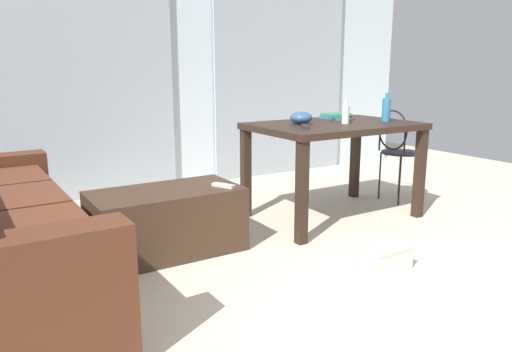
{
  "coord_description": "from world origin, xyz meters",
  "views": [
    {
      "loc": [
        -2.13,
        -1.43,
        1.23
      ],
      "look_at": [
        -0.27,
        1.58,
        0.43
      ],
      "focal_mm": 34.26,
      "sensor_mm": 36.0,
      "label": 1
    }
  ],
  "objects_px": {
    "bottle_near": "(346,114)",
    "tv_remote_primary": "(223,185)",
    "book_stack": "(336,116)",
    "coffee_table": "(167,221)",
    "craft_table": "(334,136)",
    "bowl": "(301,118)",
    "tv_remote_on_table": "(305,127)",
    "bottle_far": "(386,109)",
    "wire_chair": "(397,145)",
    "shoebox": "(385,257)"
  },
  "relations": [
    {
      "from": "craft_table",
      "to": "bottle_far",
      "type": "xyz_separation_m",
      "value": [
        0.45,
        -0.12,
        0.2
      ]
    },
    {
      "from": "bowl",
      "to": "tv_remote_primary",
      "type": "distance_m",
      "value": 0.97
    },
    {
      "from": "tv_remote_on_table",
      "to": "book_stack",
      "type": "bearing_deg",
      "value": 59.48
    },
    {
      "from": "coffee_table",
      "to": "tv_remote_on_table",
      "type": "height_order",
      "value": "tv_remote_on_table"
    },
    {
      "from": "book_stack",
      "to": "coffee_table",
      "type": "bearing_deg",
      "value": -170.58
    },
    {
      "from": "wire_chair",
      "to": "tv_remote_primary",
      "type": "xyz_separation_m",
      "value": [
        -1.92,
        -0.23,
        -0.09
      ]
    },
    {
      "from": "wire_chair",
      "to": "book_stack",
      "type": "height_order",
      "value": "wire_chair"
    },
    {
      "from": "bowl",
      "to": "shoebox",
      "type": "distance_m",
      "value": 1.35
    },
    {
      "from": "shoebox",
      "to": "wire_chair",
      "type": "bearing_deg",
      "value": 40.88
    },
    {
      "from": "coffee_table",
      "to": "tv_remote_primary",
      "type": "distance_m",
      "value": 0.45
    },
    {
      "from": "coffee_table",
      "to": "bottle_far",
      "type": "bearing_deg",
      "value": -2.54
    },
    {
      "from": "bottle_far",
      "to": "tv_remote_on_table",
      "type": "xyz_separation_m",
      "value": [
        -0.84,
        -0.0,
        -0.09
      ]
    },
    {
      "from": "bottle_near",
      "to": "tv_remote_primary",
      "type": "xyz_separation_m",
      "value": [
        -1.15,
        -0.09,
        -0.42
      ]
    },
    {
      "from": "coffee_table",
      "to": "bottle_near",
      "type": "bearing_deg",
      "value": -1.47
    },
    {
      "from": "book_stack",
      "to": "shoebox",
      "type": "xyz_separation_m",
      "value": [
        -0.66,
        -1.26,
        -0.73
      ]
    },
    {
      "from": "craft_table",
      "to": "bottle_near",
      "type": "xyz_separation_m",
      "value": [
        0.04,
        -0.08,
        0.18
      ]
    },
    {
      "from": "coffee_table",
      "to": "craft_table",
      "type": "bearing_deg",
      "value": 1.54
    },
    {
      "from": "book_stack",
      "to": "tv_remote_on_table",
      "type": "xyz_separation_m",
      "value": [
        -0.62,
        -0.37,
        -0.01
      ]
    },
    {
      "from": "book_stack",
      "to": "shoebox",
      "type": "distance_m",
      "value": 1.59
    },
    {
      "from": "bowl",
      "to": "tv_remote_on_table",
      "type": "xyz_separation_m",
      "value": [
        -0.13,
        -0.23,
        -0.04
      ]
    },
    {
      "from": "bottle_near",
      "to": "tv_remote_primary",
      "type": "bearing_deg",
      "value": -175.42
    },
    {
      "from": "bowl",
      "to": "wire_chair",
      "type": "bearing_deg",
      "value": -1.8
    },
    {
      "from": "bottle_near",
      "to": "book_stack",
      "type": "xyz_separation_m",
      "value": [
        0.18,
        0.32,
        -0.05
      ]
    },
    {
      "from": "coffee_table",
      "to": "bottle_far",
      "type": "xyz_separation_m",
      "value": [
        1.92,
        -0.08,
        0.66
      ]
    },
    {
      "from": "bowl",
      "to": "craft_table",
      "type": "bearing_deg",
      "value": -20.34
    },
    {
      "from": "bottle_near",
      "to": "bottle_far",
      "type": "relative_size",
      "value": 0.82
    },
    {
      "from": "craft_table",
      "to": "bowl",
      "type": "height_order",
      "value": "bowl"
    },
    {
      "from": "bottle_near",
      "to": "bowl",
      "type": "relative_size",
      "value": 1.08
    },
    {
      "from": "coffee_table",
      "to": "tv_remote_primary",
      "type": "height_order",
      "value": "tv_remote_primary"
    },
    {
      "from": "coffee_table",
      "to": "tv_remote_on_table",
      "type": "bearing_deg",
      "value": -4.72
    },
    {
      "from": "craft_table",
      "to": "tv_remote_primary",
      "type": "distance_m",
      "value": 1.14
    },
    {
      "from": "bottle_near",
      "to": "book_stack",
      "type": "relative_size",
      "value": 0.64
    },
    {
      "from": "coffee_table",
      "to": "tv_remote_primary",
      "type": "xyz_separation_m",
      "value": [
        0.36,
        -0.13,
        0.23
      ]
    },
    {
      "from": "book_stack",
      "to": "tv_remote_primary",
      "type": "relative_size",
      "value": 1.76
    },
    {
      "from": "shoebox",
      "to": "tv_remote_primary",
      "type": "bearing_deg",
      "value": 128.63
    },
    {
      "from": "tv_remote_primary",
      "to": "wire_chair",
      "type": "bearing_deg",
      "value": -17.91
    },
    {
      "from": "craft_table",
      "to": "tv_remote_on_table",
      "type": "relative_size",
      "value": 7.42
    },
    {
      "from": "tv_remote_on_table",
      "to": "tv_remote_primary",
      "type": "relative_size",
      "value": 1.05
    },
    {
      "from": "coffee_table",
      "to": "bottle_far",
      "type": "relative_size",
      "value": 4.18
    },
    {
      "from": "tv_remote_on_table",
      "to": "bottle_far",
      "type": "bearing_deg",
      "value": 28.92
    },
    {
      "from": "craft_table",
      "to": "tv_remote_primary",
      "type": "relative_size",
      "value": 7.75
    },
    {
      "from": "bottle_near",
      "to": "bowl",
      "type": "height_order",
      "value": "bottle_near"
    },
    {
      "from": "coffee_table",
      "to": "bottle_near",
      "type": "height_order",
      "value": "bottle_near"
    },
    {
      "from": "bottle_far",
      "to": "coffee_table",
      "type": "bearing_deg",
      "value": 177.46
    },
    {
      "from": "craft_table",
      "to": "tv_remote_on_table",
      "type": "xyz_separation_m",
      "value": [
        -0.39,
        -0.13,
        0.11
      ]
    },
    {
      "from": "bowl",
      "to": "bottle_near",
      "type": "bearing_deg",
      "value": -29.79
    },
    {
      "from": "wire_chair",
      "to": "bottle_far",
      "type": "bearing_deg",
      "value": -152.73
    },
    {
      "from": "craft_table",
      "to": "bottle_near",
      "type": "height_order",
      "value": "bottle_near"
    },
    {
      "from": "bottle_near",
      "to": "shoebox",
      "type": "xyz_separation_m",
      "value": [
        -0.48,
        -0.93,
        -0.78
      ]
    },
    {
      "from": "bottle_near",
      "to": "bowl",
      "type": "distance_m",
      "value": 0.35
    }
  ]
}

